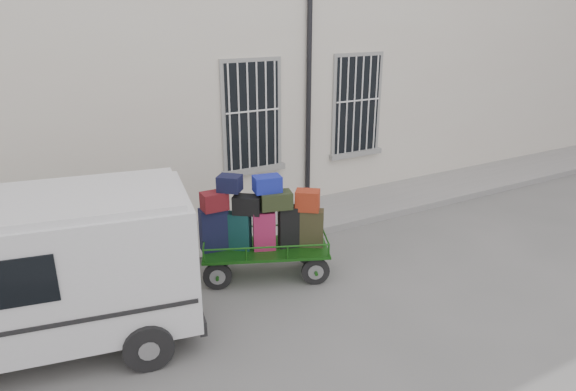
# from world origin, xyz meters

# --- Properties ---
(ground) EXTENTS (80.00, 80.00, 0.00)m
(ground) POSITION_xyz_m (0.00, 0.00, 0.00)
(ground) COLOR #60605C
(ground) RESTS_ON ground
(building) EXTENTS (24.00, 5.15, 6.00)m
(building) POSITION_xyz_m (0.00, 5.50, 3.00)
(building) COLOR beige
(building) RESTS_ON ground
(sidewalk) EXTENTS (24.00, 1.70, 0.15)m
(sidewalk) POSITION_xyz_m (0.00, 2.20, 0.07)
(sidewalk) COLOR gray
(sidewalk) RESTS_ON ground
(luggage_cart) EXTENTS (2.47, 1.71, 1.83)m
(luggage_cart) POSITION_xyz_m (-1.46, 0.43, 0.94)
(luggage_cart) COLOR black
(luggage_cart) RESTS_ON ground
(van) EXTENTS (4.50, 2.53, 2.15)m
(van) POSITION_xyz_m (-5.01, 0.09, 1.23)
(van) COLOR white
(van) RESTS_ON ground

